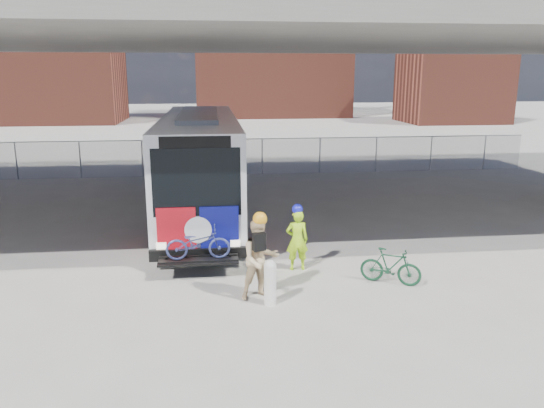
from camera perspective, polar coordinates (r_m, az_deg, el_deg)
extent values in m
plane|color=#9E9991|center=(15.64, -0.36, -4.86)|extent=(160.00, 160.00, 0.00)
cube|color=silver|center=(19.53, -7.72, 4.68)|extent=(2.55, 12.00, 3.20)
cube|color=black|center=(19.94, -7.76, 6.72)|extent=(2.61, 11.00, 1.28)
cube|color=black|center=(13.61, -8.12, 2.34)|extent=(2.24, 0.12, 1.76)
cube|color=black|center=(13.44, -8.27, 6.62)|extent=(1.78, 0.12, 0.30)
cube|color=black|center=(14.00, -7.87, -5.32)|extent=(2.55, 0.20, 0.30)
cube|color=#B30D18|center=(13.86, -10.23, -2.79)|extent=(1.00, 0.08, 1.20)
cube|color=#0B0E66|center=(13.83, -5.68, -2.67)|extent=(1.00, 0.08, 1.20)
cylinder|color=silver|center=(13.81, -7.96, -2.75)|extent=(0.70, 0.06, 0.70)
cube|color=gray|center=(19.34, -7.88, 9.57)|extent=(1.28, 7.20, 0.14)
cube|color=black|center=(13.53, -7.90, -6.01)|extent=(2.00, 0.70, 0.06)
cylinder|color=black|center=(15.63, -12.02, -3.26)|extent=(0.30, 1.00, 1.00)
cylinder|color=black|center=(15.57, -3.52, -3.04)|extent=(0.30, 1.00, 1.00)
cylinder|color=black|center=(23.96, -10.23, 2.74)|extent=(0.30, 1.00, 1.00)
cylinder|color=black|center=(23.93, -4.70, 2.90)|extent=(0.30, 1.00, 1.00)
cube|color=#B30D18|center=(16.01, -12.51, 0.09)|extent=(0.06, 2.60, 1.70)
cube|color=#0B0E66|center=(17.56, -12.01, 1.32)|extent=(0.06, 1.40, 1.70)
cube|color=#B30D18|center=(15.95, -3.15, 0.35)|extent=(0.06, 2.60, 1.70)
cube|color=#0B0E66|center=(17.51, -3.48, 1.56)|extent=(0.06, 1.40, 1.70)
imported|color=#38427C|center=(13.39, -7.97, -4.19)|extent=(1.61, 0.59, 0.84)
cube|color=#605E59|center=(18.88, -1.81, 19.10)|extent=(40.00, 16.00, 1.50)
cylinder|color=gray|center=(27.78, -19.93, 4.48)|extent=(0.06, 0.06, 1.80)
cylinder|color=gray|center=(27.15, -11.66, 4.82)|extent=(0.06, 0.06, 1.80)
cylinder|color=gray|center=(27.09, -3.18, 5.06)|extent=(0.06, 0.06, 1.80)
cylinder|color=gray|center=(27.63, 5.16, 5.20)|extent=(0.06, 0.06, 1.80)
cylinder|color=gray|center=(28.71, 13.04, 5.22)|extent=(0.06, 0.06, 1.80)
cylinder|color=gray|center=(30.29, 20.21, 5.16)|extent=(0.06, 0.06, 1.80)
plane|color=gray|center=(27.09, -3.18, 5.06)|extent=(30.00, 0.00, 30.00)
cube|color=gray|center=(26.97, -3.21, 7.00)|extent=(30.00, 0.05, 0.04)
cube|color=brown|center=(61.93, -22.61, 12.77)|extent=(14.00, 10.00, 10.00)
cube|color=brown|center=(67.17, -0.18, 14.65)|extent=(18.00, 12.00, 12.00)
cube|color=brown|center=(60.45, 18.83, 12.13)|extent=(10.00, 8.00, 8.00)
cylinder|color=brown|center=(71.85, 6.27, 19.71)|extent=(2.20, 2.20, 25.00)
cylinder|color=silver|center=(11.87, -0.20, -8.74)|extent=(0.27, 0.27, 0.91)
sphere|color=silver|center=(11.70, -0.20, -6.69)|extent=(0.27, 0.27, 0.27)
imported|color=#B5F519|center=(13.82, 2.72, -3.89)|extent=(0.59, 0.39, 1.62)
sphere|color=#171BC9|center=(13.59, 2.76, -0.57)|extent=(0.28, 0.28, 0.28)
imported|color=#D5B789|center=(12.04, -1.28, -5.98)|extent=(1.06, 0.92, 1.86)
sphere|color=orange|center=(11.76, -1.31, -1.61)|extent=(0.32, 0.32, 0.32)
cube|color=black|center=(11.70, -1.40, -4.09)|extent=(0.31, 0.23, 0.40)
imported|color=#154328|center=(13.32, 12.64, -6.55)|extent=(1.51, 1.08, 0.90)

